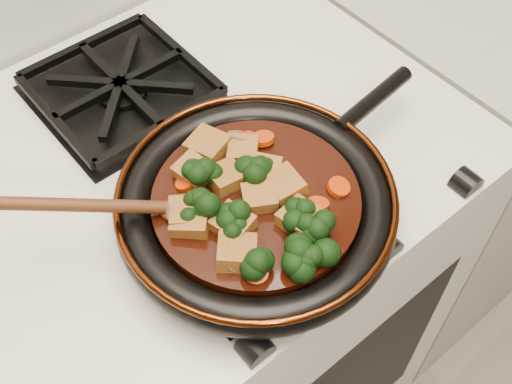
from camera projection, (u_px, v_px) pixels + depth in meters
stove at (202, 306)px, 1.22m from camera, size 0.76×0.60×0.90m
burner_grate_front at (245, 212)px, 0.78m from camera, size 0.23×0.23×0.03m
burner_grate_back at (121, 89)px, 0.91m from camera, size 0.23×0.23×0.03m
skillet at (257, 204)px, 0.75m from camera, size 0.46×0.33×0.05m
braising_sauce at (256, 203)px, 0.75m from camera, size 0.24×0.24×0.02m
tofu_cube_0 at (285, 186)px, 0.74m from camera, size 0.05×0.05×0.03m
tofu_cube_1 at (237, 253)px, 0.69m from camera, size 0.06×0.06×0.03m
tofu_cube_2 at (226, 178)px, 0.75m from camera, size 0.04×0.04×0.03m
tofu_cube_3 at (300, 219)px, 0.71m from camera, size 0.05×0.05×0.03m
tofu_cube_4 at (184, 215)px, 0.72m from camera, size 0.05×0.05×0.02m
tofu_cube_5 at (191, 219)px, 0.71m from camera, size 0.06×0.06×0.03m
tofu_cube_6 at (259, 198)px, 0.73m from camera, size 0.05×0.05×0.02m
tofu_cube_7 at (194, 172)px, 0.75m from camera, size 0.04×0.05×0.03m
tofu_cube_8 at (208, 146)px, 0.78m from camera, size 0.05×0.06×0.03m
tofu_cube_9 at (265, 173)px, 0.75m from camera, size 0.05×0.05×0.03m
tofu_cube_10 at (233, 224)px, 0.71m from camera, size 0.05×0.05×0.03m
tofu_cube_11 at (243, 151)px, 0.77m from camera, size 0.05×0.05×0.02m
broccoli_floret_0 at (311, 251)px, 0.68m from camera, size 0.09×0.09×0.06m
broccoli_floret_1 at (260, 266)px, 0.67m from camera, size 0.07×0.07×0.06m
broccoli_floret_2 at (235, 223)px, 0.70m from camera, size 0.08×0.09×0.07m
broccoli_floret_3 at (198, 210)px, 0.71m from camera, size 0.08×0.07×0.07m
broccoli_floret_4 at (200, 172)px, 0.75m from camera, size 0.08×0.07×0.07m
broccoli_floret_5 at (303, 260)px, 0.68m from camera, size 0.08×0.08×0.07m
broccoli_floret_6 at (311, 228)px, 0.70m from camera, size 0.07×0.07×0.06m
broccoli_floret_7 at (297, 215)px, 0.71m from camera, size 0.09×0.08×0.07m
broccoli_floret_8 at (256, 171)px, 0.75m from camera, size 0.09×0.09×0.07m
carrot_coin_0 at (263, 139)px, 0.79m from camera, size 0.03×0.03×0.02m
carrot_coin_1 at (339, 187)px, 0.74m from camera, size 0.03×0.03×0.02m
carrot_coin_2 at (256, 272)px, 0.67m from camera, size 0.03×0.03×0.02m
carrot_coin_3 at (187, 182)px, 0.75m from camera, size 0.03×0.03×0.02m
carrot_coin_4 at (318, 205)px, 0.73m from camera, size 0.03×0.03×0.02m
carrot_coin_5 at (246, 142)px, 0.78m from camera, size 0.03×0.03×0.02m
mushroom_slice_0 at (233, 258)px, 0.68m from camera, size 0.04×0.04×0.03m
mushroom_slice_1 at (242, 138)px, 0.79m from camera, size 0.05×0.05×0.03m
mushroom_slice_2 at (182, 215)px, 0.72m from camera, size 0.05×0.05×0.03m
wooden_spoon at (121, 206)px, 0.70m from camera, size 0.15×0.10×0.25m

